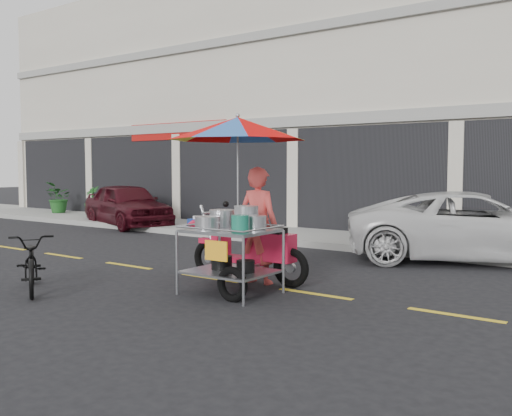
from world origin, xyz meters
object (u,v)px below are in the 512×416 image
Objects in this scene: near_bicycle at (32,262)px; food_vendor_rig at (243,180)px; white_pickup at (475,227)px; maroon_sedan at (127,205)px.

food_vendor_rig reaches higher than near_bicycle.
maroon_sedan is at bearing 63.69° from white_pickup.
white_pickup is (10.45, -0.36, 0.00)m from maroon_sedan.
maroon_sedan reaches higher than near_bicycle.
near_bicycle is at bearing -141.62° from food_vendor_rig.
near_bicycle is at bearing 121.57° from white_pickup.
maroon_sedan is at bearing 148.11° from food_vendor_rig.
food_vendor_rig is (8.36, -5.04, 0.96)m from maroon_sedan.
white_pickup reaches higher than near_bicycle.
maroon_sedan is 2.35× the size of near_bicycle.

